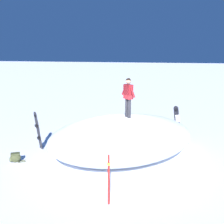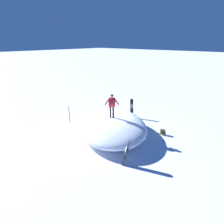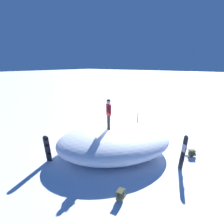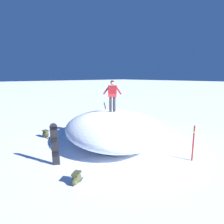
% 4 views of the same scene
% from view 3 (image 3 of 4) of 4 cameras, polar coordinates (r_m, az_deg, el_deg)
% --- Properties ---
extents(ground, '(240.00, 240.00, 0.00)m').
position_cam_3_polar(ground, '(11.35, 2.57, -11.89)').
color(ground, white).
extents(snow_mound, '(8.23, 7.82, 1.52)m').
position_cam_3_polar(snow_mound, '(10.89, 0.72, -8.65)').
color(snow_mound, white).
rests_on(snow_mound, ground).
extents(snowboarder_standing, '(0.76, 0.78, 1.67)m').
position_cam_3_polar(snowboarder_standing, '(10.16, -1.05, 0.14)').
color(snowboarder_standing, black).
rests_on(snowboarder_standing, snow_mound).
extents(snowboard_primary_upright, '(0.35, 0.36, 1.74)m').
position_cam_3_polar(snowboard_primary_upright, '(9.92, 20.87, -11.20)').
color(snowboard_primary_upright, black).
rests_on(snowboard_primary_upright, ground).
extents(snowboard_secondary_upright, '(0.49, 0.48, 1.61)m').
position_cam_3_polar(snowboard_secondary_upright, '(10.34, -19.04, -10.40)').
color(snowboard_secondary_upright, black).
rests_on(snowboard_secondary_upright, ground).
extents(backpack_near, '(0.51, 0.61, 0.39)m').
position_cam_3_polar(backpack_near, '(11.59, 23.10, -11.44)').
color(backpack_near, '#383D23').
rests_on(backpack_near, ground).
extents(backpack_far, '(0.65, 0.36, 0.42)m').
position_cam_3_polar(backpack_far, '(7.79, 2.57, -23.86)').
color(backpack_far, '#383D23').
rests_on(backpack_far, ground).
extents(trail_marker_pole, '(0.10, 0.10, 1.49)m').
position_cam_3_polar(trail_marker_pole, '(14.37, 7.80, -2.83)').
color(trail_marker_pole, '#A51E19').
rests_on(trail_marker_pole, ground).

